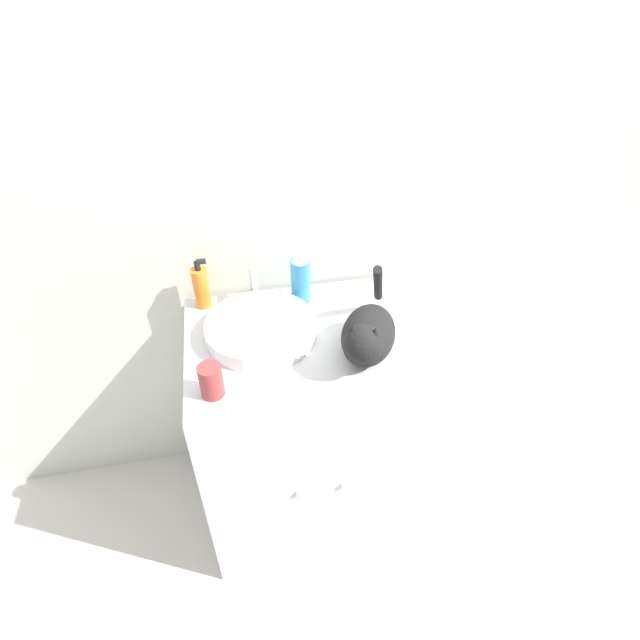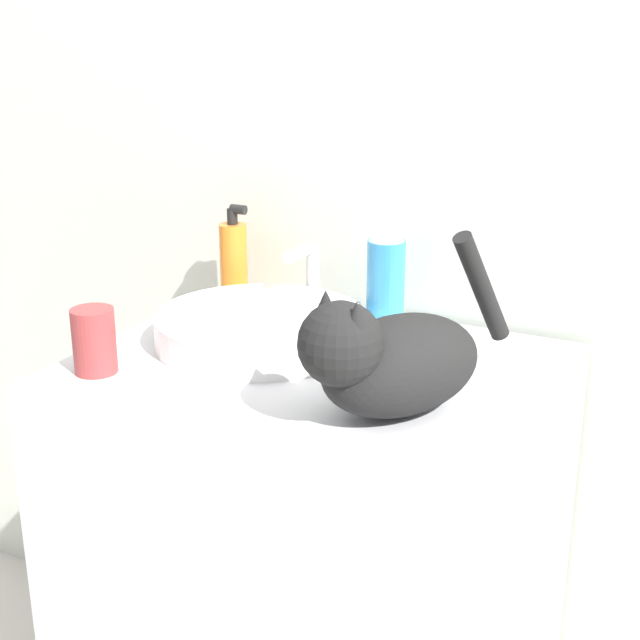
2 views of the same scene
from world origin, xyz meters
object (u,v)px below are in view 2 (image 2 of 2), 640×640
(spray_bottle, at_px, (386,277))
(cup, at_px, (94,341))
(cat, at_px, (390,358))
(soap_bottle, at_px, (234,259))

(spray_bottle, distance_m, cup, 0.50)
(cat, relative_size, cup, 3.64)
(cup, bearing_deg, spray_bottle, 50.92)
(cat, bearing_deg, soap_bottle, -101.50)
(cup, bearing_deg, soap_bottle, 92.26)
(soap_bottle, xyz_separation_m, spray_bottle, (0.33, -0.03, 0.02))
(cup, bearing_deg, cat, 8.28)
(soap_bottle, relative_size, spray_bottle, 0.95)
(cat, height_order, soap_bottle, cat)
(soap_bottle, bearing_deg, cat, -36.63)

